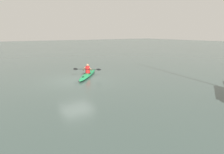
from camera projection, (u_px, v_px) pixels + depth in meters
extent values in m
plane|color=#384742|center=(76.00, 80.00, 15.47)|extent=(160.00, 160.00, 0.00)
ellipsoid|color=#19723F|center=(88.00, 75.00, 16.93)|extent=(3.62, 4.20, 0.27)
torus|color=black|center=(87.00, 73.00, 16.80)|extent=(0.80, 0.80, 0.04)
cylinder|color=black|center=(83.00, 77.00, 15.48)|extent=(0.18, 0.18, 0.02)
cylinder|color=red|center=(88.00, 70.00, 16.84)|extent=(0.38, 0.38, 0.56)
sphere|color=#936B4C|center=(88.00, 65.00, 16.76)|extent=(0.21, 0.21, 0.21)
cylinder|color=black|center=(87.00, 69.00, 16.63)|extent=(1.56, 1.30, 0.03)
ellipsoid|color=black|center=(99.00, 70.00, 16.51)|extent=(0.33, 0.29, 0.17)
ellipsoid|color=black|center=(76.00, 69.00, 16.75)|extent=(0.33, 0.29, 0.17)
cylinder|color=#936B4C|center=(91.00, 69.00, 16.71)|extent=(0.32, 0.16, 0.34)
cylinder|color=#936B4C|center=(84.00, 69.00, 16.78)|extent=(0.20, 0.31, 0.34)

